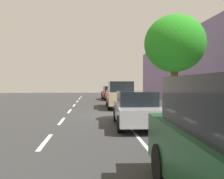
{
  "coord_description": "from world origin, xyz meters",
  "views": [
    {
      "loc": [
        -1.24,
        -14.22,
        1.89
      ],
      "look_at": [
        0.49,
        6.76,
        1.3
      ],
      "focal_mm": 38.85,
      "sensor_mm": 36.0,
      "label": 1
    }
  ],
  "objects_px": {
    "parked_sedan_silver_second": "(136,109)",
    "street_tree_mid_block": "(175,44)",
    "parked_sedan_red_far": "(111,93)",
    "parked_suv_tan_mid": "(120,94)",
    "fire_hydrant": "(131,98)",
    "bicycle_at_curb": "(120,99)",
    "cyclist_with_backpack": "(123,91)"
  },
  "relations": [
    {
      "from": "fire_hydrant",
      "to": "parked_sedan_silver_second",
      "type": "bearing_deg",
      "value": -97.98
    },
    {
      "from": "parked_sedan_silver_second",
      "to": "fire_hydrant",
      "type": "height_order",
      "value": "parked_sedan_silver_second"
    },
    {
      "from": "street_tree_mid_block",
      "to": "parked_sedan_red_far",
      "type": "bearing_deg",
      "value": 96.58
    },
    {
      "from": "parked_sedan_silver_second",
      "to": "street_tree_mid_block",
      "type": "relative_size",
      "value": 0.9
    },
    {
      "from": "parked_suv_tan_mid",
      "to": "parked_sedan_silver_second",
      "type": "bearing_deg",
      "value": -91.2
    },
    {
      "from": "parked_sedan_silver_second",
      "to": "parked_sedan_red_far",
      "type": "bearing_deg",
      "value": 89.44
    },
    {
      "from": "parked_suv_tan_mid",
      "to": "cyclist_with_backpack",
      "type": "distance_m",
      "value": 3.77
    },
    {
      "from": "parked_suv_tan_mid",
      "to": "street_tree_mid_block",
      "type": "relative_size",
      "value": 0.95
    },
    {
      "from": "parked_sedan_silver_second",
      "to": "cyclist_with_backpack",
      "type": "relative_size",
      "value": 2.49
    },
    {
      "from": "parked_sedan_silver_second",
      "to": "street_tree_mid_block",
      "type": "distance_m",
      "value": 3.66
    },
    {
      "from": "parked_suv_tan_mid",
      "to": "bicycle_at_curb",
      "type": "distance_m",
      "value": 4.24
    },
    {
      "from": "cyclist_with_backpack",
      "to": "bicycle_at_curb",
      "type": "bearing_deg",
      "value": 115.54
    },
    {
      "from": "parked_suv_tan_mid",
      "to": "street_tree_mid_block",
      "type": "height_order",
      "value": "street_tree_mid_block"
    },
    {
      "from": "parked_sedan_silver_second",
      "to": "parked_suv_tan_mid",
      "type": "distance_m",
      "value": 7.67
    },
    {
      "from": "parked_sedan_silver_second",
      "to": "cyclist_with_backpack",
      "type": "distance_m",
      "value": 11.4
    },
    {
      "from": "parked_sedan_silver_second",
      "to": "street_tree_mid_block",
      "type": "bearing_deg",
      "value": 22.27
    },
    {
      "from": "parked_sedan_red_far",
      "to": "bicycle_at_curb",
      "type": "xyz_separation_m",
      "value": [
        0.51,
        -4.76,
        -0.38
      ]
    },
    {
      "from": "parked_suv_tan_mid",
      "to": "street_tree_mid_block",
      "type": "distance_m",
      "value": 7.58
    },
    {
      "from": "parked_sedan_silver_second",
      "to": "fire_hydrant",
      "type": "xyz_separation_m",
      "value": [
        1.57,
        11.19,
        -0.2
      ]
    },
    {
      "from": "parked_sedan_red_far",
      "to": "parked_sedan_silver_second",
      "type": "bearing_deg",
      "value": -90.56
    },
    {
      "from": "cyclist_with_backpack",
      "to": "fire_hydrant",
      "type": "bearing_deg",
      "value": -14.11
    },
    {
      "from": "bicycle_at_curb",
      "to": "cyclist_with_backpack",
      "type": "height_order",
      "value": "cyclist_with_backpack"
    },
    {
      "from": "parked_sedan_red_far",
      "to": "cyclist_with_backpack",
      "type": "bearing_deg",
      "value": -82.05
    },
    {
      "from": "parked_suv_tan_mid",
      "to": "parked_sedan_red_far",
      "type": "xyz_separation_m",
      "value": [
        0.0,
        8.92,
        -0.27
      ]
    },
    {
      "from": "fire_hydrant",
      "to": "cyclist_with_backpack",
      "type": "bearing_deg",
      "value": 165.89
    },
    {
      "from": "bicycle_at_curb",
      "to": "cyclist_with_backpack",
      "type": "relative_size",
      "value": 0.77
    },
    {
      "from": "parked_sedan_red_far",
      "to": "fire_hydrant",
      "type": "distance_m",
      "value": 5.58
    },
    {
      "from": "street_tree_mid_block",
      "to": "fire_hydrant",
      "type": "distance_m",
      "value": 10.86
    },
    {
      "from": "bicycle_at_curb",
      "to": "street_tree_mid_block",
      "type": "xyz_separation_m",
      "value": [
        1.31,
        -11.01,
        3.34
      ]
    },
    {
      "from": "fire_hydrant",
      "to": "parked_suv_tan_mid",
      "type": "bearing_deg",
      "value": -111.75
    },
    {
      "from": "parked_suv_tan_mid",
      "to": "bicycle_at_curb",
      "type": "relative_size",
      "value": 3.44
    },
    {
      "from": "bicycle_at_curb",
      "to": "street_tree_mid_block",
      "type": "height_order",
      "value": "street_tree_mid_block"
    }
  ]
}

